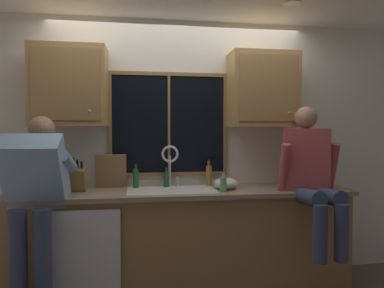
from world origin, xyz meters
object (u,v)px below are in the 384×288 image
knife_block (79,179)px  bottle_green_glass (166,179)px  mixing_bowl (226,184)px  bottle_tall_clear (136,178)px  bottle_amber_small (209,175)px  person_sitting_on_counter (311,171)px  person_standing (35,194)px  soap_dispenser (223,184)px  cutting_board (111,171)px

knife_block → bottle_green_glass: size_ratio=1.65×
mixing_bowl → bottle_tall_clear: (-0.83, 0.18, 0.05)m
knife_block → bottle_amber_small: 1.22m
person_sitting_on_counter → knife_block: bearing=171.2°
bottle_amber_small → person_sitting_on_counter: bearing=-29.9°
person_standing → soap_dispenser: person_standing is taller
person_standing → cutting_board: size_ratio=4.88×
person_standing → bottle_amber_small: person_standing is taller
person_standing → mixing_bowl: person_standing is taller
bottle_green_glass → bottle_tall_clear: bearing=-177.7°
soap_dispenser → bottle_green_glass: size_ratio=0.90×
bottle_amber_small → person_standing: bearing=-160.2°
cutting_board → bottle_green_glass: size_ratio=1.66×
knife_block → soap_dispenser: bearing=-8.8°
bottle_green_glass → bottle_tall_clear: (-0.29, -0.01, 0.02)m
person_sitting_on_counter → knife_block: 2.05m
cutting_board → bottle_green_glass: 0.53m
bottle_tall_clear → knife_block: bearing=-165.5°
soap_dispenser → bottle_amber_small: 0.36m
bottle_amber_small → bottle_tall_clear: bearing=-177.6°
knife_block → soap_dispenser: knife_block is taller
person_sitting_on_counter → bottle_tall_clear: person_sitting_on_counter is taller
person_standing → cutting_board: bearing=45.8°
bottle_green_glass → bottle_amber_small: bearing=2.5°
knife_block → bottle_green_glass: bearing=10.1°
cutting_board → bottle_tall_clear: bearing=-10.9°
person_standing → mixing_bowl: bearing=11.4°
person_sitting_on_counter → bottle_tall_clear: 1.60m
knife_block → cutting_board: (0.27, 0.17, 0.05)m
person_standing → person_sitting_on_counter: bearing=1.4°
bottle_green_glass → bottle_tall_clear: 0.29m
knife_block → mixing_bowl: (1.33, -0.05, -0.06)m
person_sitting_on_counter → knife_block: person_sitting_on_counter is taller
person_sitting_on_counter → bottle_tall_clear: size_ratio=5.39×
knife_block → person_standing: bearing=-125.3°
person_sitting_on_counter → cutting_board: size_ratio=3.89×
bottle_amber_small → soap_dispenser: bearing=-80.4°
cutting_board → soap_dispenser: (1.00, -0.37, -0.09)m
mixing_bowl → bottle_green_glass: bearing=160.7°
person_sitting_on_counter → cutting_board: (-1.76, 0.49, -0.03)m
person_sitting_on_counter → mixing_bowl: size_ratio=5.66×
bottle_green_glass → person_sitting_on_counter: bearing=-20.1°
person_sitting_on_counter → bottle_amber_small: (-0.82, 0.47, -0.08)m
cutting_board → bottle_tall_clear: size_ratio=1.38×
soap_dispenser → knife_block: bearing=171.2°
bottle_amber_small → knife_block: bearing=-172.5°
person_standing → knife_block: person_standing is taller
person_standing → mixing_bowl: 1.62m
mixing_bowl → bottle_amber_small: size_ratio=0.87×
soap_dispenser → cutting_board: bearing=159.8°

